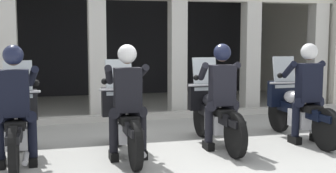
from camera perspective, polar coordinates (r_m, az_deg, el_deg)
name	(u,v)px	position (r m, az deg, el deg)	size (l,w,h in m)	color
ground_plane	(133,115)	(9.70, -4.51, -3.61)	(80.00, 80.00, 0.00)	#999993
station_building	(122,27)	(11.53, -5.93, 7.58)	(9.80, 4.27, 3.05)	black
kerb_strip	(144,116)	(9.15, -3.16, -3.83)	(9.30, 0.24, 0.12)	#B7B5AD
motorcycle_far_left	(18,125)	(6.37, -18.75, -4.66)	(0.62, 2.04, 1.35)	black
police_officer_far_left	(15,95)	(6.03, -19.07, -1.08)	(0.63, 0.61, 1.58)	black
motorcycle_center_left	(124,120)	(6.41, -5.63, -4.28)	(0.62, 2.04, 1.35)	black
police_officer_center_left	(127,92)	(6.07, -5.24, -0.70)	(0.63, 0.61, 1.58)	black
motorcycle_center_right	(214,113)	(6.99, 5.95, -3.39)	(0.62, 2.04, 1.35)	black
police_officer_center_right	(221,87)	(6.67, 6.87, -0.08)	(0.63, 0.61, 1.58)	black
motorcycle_far_right	(297,109)	(7.63, 16.22, -2.78)	(0.62, 2.04, 1.35)	black
police_officer_far_right	(308,84)	(7.34, 17.47, 0.26)	(0.63, 0.61, 1.58)	black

